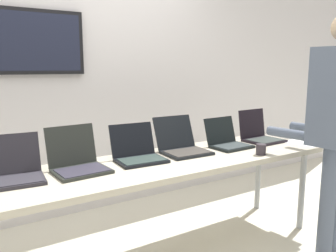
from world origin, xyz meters
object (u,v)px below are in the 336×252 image
(laptop_station_1, at_px, (78,161))
(laptop_station_3, at_px, (182,145))
(laptop_station_2, at_px, (138,152))
(laptop_station_4, at_px, (227,140))
(workbench, at_px, (144,171))
(laptop_station_5, at_px, (260,134))
(coffee_mug, at_px, (261,149))
(laptop_station_0, at_px, (9,171))

(laptop_station_1, height_order, laptop_station_3, laptop_station_1)
(laptop_station_2, relative_size, laptop_station_4, 1.06)
(laptop_station_3, bearing_deg, laptop_station_2, -176.77)
(workbench, relative_size, laptop_station_4, 9.13)
(laptop_station_1, bearing_deg, laptop_station_5, 0.37)
(laptop_station_3, distance_m, coffee_mug, 0.60)
(laptop_station_2, distance_m, laptop_station_3, 0.40)
(workbench, height_order, laptop_station_0, laptop_station_0)
(laptop_station_2, height_order, coffee_mug, laptop_station_2)
(workbench, xyz_separation_m, laptop_station_5, (1.24, 0.11, 0.11))
(workbench, bearing_deg, coffee_mug, -16.02)
(laptop_station_0, relative_size, coffee_mug, 4.84)
(workbench, relative_size, laptop_station_0, 7.65)
(laptop_station_0, xyz_separation_m, laptop_station_3, (1.23, 0.02, 0.00))
(workbench, distance_m, coffee_mug, 0.91)
(laptop_station_0, distance_m, laptop_station_4, 1.66)
(laptop_station_0, bearing_deg, coffee_mug, -12.08)
(laptop_station_1, bearing_deg, laptop_station_2, 1.91)
(workbench, bearing_deg, laptop_station_1, 167.62)
(laptop_station_1, distance_m, laptop_station_4, 1.26)
(laptop_station_4, xyz_separation_m, laptop_station_5, (0.41, 0.02, 0.01))
(workbench, bearing_deg, laptop_station_0, 172.17)
(laptop_station_0, xyz_separation_m, laptop_station_2, (0.84, -0.00, -0.00))
(workbench, bearing_deg, laptop_station_3, 17.97)
(laptop_station_2, distance_m, laptop_station_4, 0.82)
(laptop_station_3, xyz_separation_m, laptop_station_5, (0.83, -0.03, 0.00))
(laptop_station_2, height_order, laptop_station_3, laptop_station_3)
(coffee_mug, bearing_deg, laptop_station_4, 96.71)
(coffee_mug, bearing_deg, laptop_station_5, 44.14)
(workbench, distance_m, laptop_station_5, 1.25)
(workbench, relative_size, laptop_station_2, 8.62)
(workbench, height_order, coffee_mug, coffee_mug)
(laptop_station_3, distance_m, laptop_station_4, 0.43)
(coffee_mug, bearing_deg, laptop_station_1, 165.17)
(laptop_station_0, distance_m, coffee_mug, 1.74)
(workbench, relative_size, coffee_mug, 36.98)
(laptop_station_3, bearing_deg, coffee_mug, -39.34)
(laptop_station_5, relative_size, coffee_mug, 4.06)
(workbench, distance_m, laptop_station_2, 0.15)
(workbench, bearing_deg, laptop_station_5, 4.86)
(workbench, relative_size, laptop_station_1, 8.52)
(laptop_station_0, distance_m, laptop_station_1, 0.40)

